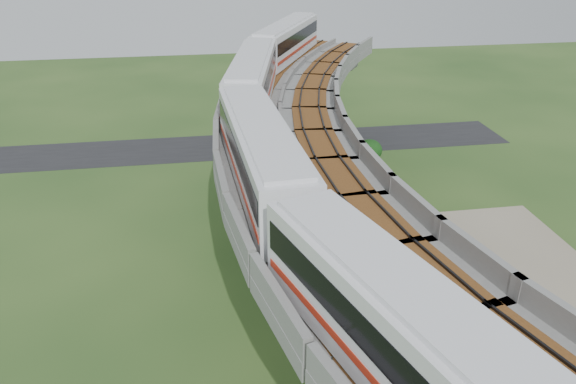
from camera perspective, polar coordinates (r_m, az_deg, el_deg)
name	(u,v)px	position (r m, az deg, el deg)	size (l,w,h in m)	color
ground	(291,305)	(38.22, 0.28, -11.42)	(160.00, 160.00, 0.00)	#2A4C1E
dirt_lot	(501,303)	(40.98, 20.83, -10.47)	(18.00, 26.00, 0.04)	gray
asphalt_road	(248,145)	(64.51, -4.06, 4.75)	(60.00, 8.00, 0.03)	#232326
viaduct	(353,178)	(34.31, 6.66, 1.42)	(19.58, 73.98, 11.40)	#99968E
metro_train	(289,112)	(35.63, 0.13, 8.15)	(12.28, 61.22, 3.64)	white
fence	(431,282)	(40.23, 14.30, -8.89)	(3.87, 38.73, 1.50)	#2D382D
tree_0	(370,150)	(58.73, 8.29, 4.23)	(2.60, 2.60, 2.89)	#382314
tree_1	(367,163)	(54.85, 8.04, 2.96)	(2.00, 2.00, 2.91)	#382314
tree_2	(355,196)	(48.57, 6.82, -0.41)	(2.96, 2.96, 3.07)	#382314
tree_3	(371,237)	(41.61, 8.39, -4.52)	(3.02, 3.02, 3.59)	#382314
tree_4	(392,259)	(38.78, 10.55, -6.72)	(3.10, 3.10, 3.87)	#382314
tree_5	(445,343)	(32.95, 15.68, -14.56)	(2.67, 2.67, 3.43)	#382314
car_white	(533,352)	(36.51, 23.62, -14.69)	(1.54, 3.83, 1.31)	silver
car_red	(523,335)	(37.83, 22.80, -13.21)	(1.09, 3.11, 1.03)	#9A120E
car_dark	(403,238)	(45.21, 11.60, -4.59)	(1.69, 4.15, 1.20)	black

